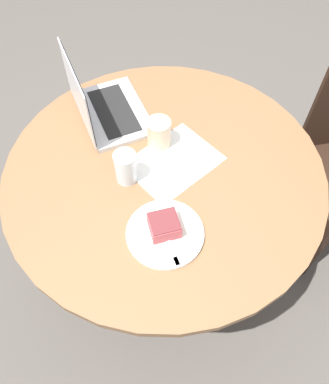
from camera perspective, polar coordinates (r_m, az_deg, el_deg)
The scene contains 9 objects.
ground_plane at distance 1.86m, azimuth -0.05°, elevation -9.87°, with size 12.00×12.00×0.00m, color #4C4742.
dining_table at distance 1.34m, azimuth -0.07°, elevation 0.66°, with size 1.07×1.07×0.71m.
paper_document at distance 1.27m, azimuth 1.39°, elevation 4.63°, with size 0.36×0.33×0.00m.
plate at distance 1.11m, azimuth 0.08°, elevation -6.32°, with size 0.23×0.23×0.01m.
cake_slice at distance 1.09m, azimuth -0.07°, elevation -5.09°, with size 0.09×0.08×0.05m.
fork at distance 1.08m, azimuth 0.86°, elevation -8.12°, with size 0.03×0.17×0.00m.
coffee_glass at distance 1.29m, azimuth -0.87°, elevation 8.98°, with size 0.08×0.08×0.10m.
water_glass at distance 1.19m, azimuth -5.91°, elevation 3.78°, with size 0.07×0.07×0.11m.
laptop at distance 1.40m, azimuth -9.20°, elevation 12.62°, with size 0.27×0.35×0.25m.
Camera 1 is at (-0.20, -0.74, 1.70)m, focal length 35.00 mm.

